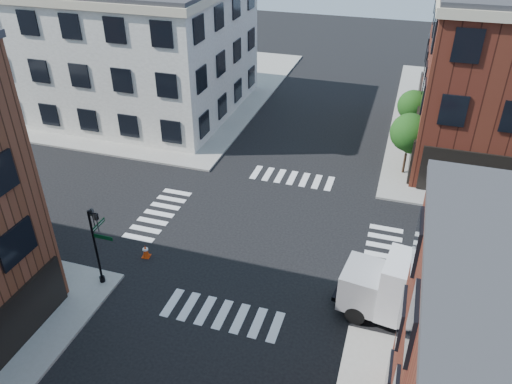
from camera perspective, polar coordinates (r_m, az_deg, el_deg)
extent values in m
plane|color=black|center=(30.15, 0.91, -4.75)|extent=(120.00, 120.00, 0.00)
cube|color=gray|center=(55.27, -14.12, 11.91)|extent=(30.00, 30.00, 0.15)
cube|color=#BCB8AC|center=(48.63, -15.87, 15.76)|extent=(22.00, 16.00, 11.00)
cylinder|color=black|center=(37.37, 16.58, 3.18)|extent=(0.18, 0.18, 1.47)
cylinder|color=black|center=(37.04, 16.76, 4.18)|extent=(0.12, 0.12, 1.47)
sphere|color=#133E10|center=(36.33, 17.16, 6.52)|extent=(2.69, 2.69, 2.69)
sphere|color=#133E10|center=(36.47, 17.41, 5.62)|extent=(1.85, 1.85, 1.85)
cylinder|color=black|center=(42.82, 17.04, 6.72)|extent=(0.18, 0.18, 1.33)
cylinder|color=black|center=(42.56, 17.18, 7.53)|extent=(0.12, 0.12, 1.33)
sphere|color=#133E10|center=(42.00, 17.51, 9.42)|extent=(2.43, 2.43, 2.43)
sphere|color=#133E10|center=(42.09, 17.73, 8.70)|extent=(1.67, 1.67, 1.67)
cylinder|color=black|center=(26.48, -17.83, -6.20)|extent=(0.12, 0.12, 4.60)
cylinder|color=black|center=(27.71, -17.15, -9.48)|extent=(0.28, 0.28, 0.30)
cube|color=#053819|center=(25.71, -17.11, -4.96)|extent=(1.10, 0.03, 0.22)
cube|color=#053819|center=(26.20, -17.57, -3.61)|extent=(0.03, 1.10, 0.22)
imported|color=black|center=(25.45, -17.63, -3.39)|extent=(0.22, 0.18, 1.10)
imported|color=black|center=(25.85, -18.17, -2.90)|extent=(0.18, 0.22, 1.10)
cube|color=silver|center=(24.39, 20.81, -11.46)|extent=(5.88, 3.12, 3.00)
cube|color=maroon|center=(23.47, 20.44, -13.38)|extent=(2.12, 0.31, 0.68)
cube|color=maroon|center=(25.34, 21.15, -9.68)|extent=(2.12, 0.31, 0.68)
cube|color=#ABABAD|center=(24.90, 12.15, -10.38)|extent=(2.22, 2.55, 1.94)
cube|color=black|center=(24.81, 10.16, -9.26)|extent=(0.33, 1.84, 0.87)
cube|color=black|center=(25.42, 17.51, -13.44)|extent=(7.81, 1.95, 0.24)
cylinder|color=black|center=(24.86, 11.28, -13.58)|extent=(1.00, 0.46, 0.97)
cylinder|color=black|center=(26.33, 12.46, -10.65)|extent=(1.00, 0.46, 0.97)
cylinder|color=black|center=(24.69, 19.37, -15.52)|extent=(1.00, 0.46, 0.97)
cylinder|color=black|center=(26.17, 20.01, -12.44)|extent=(1.00, 0.46, 0.97)
cylinder|color=black|center=(24.85, 24.83, -16.65)|extent=(1.00, 0.46, 0.97)
cylinder|color=black|center=(26.33, 25.09, -13.52)|extent=(1.00, 0.46, 0.97)
cube|color=red|center=(29.06, -12.42, -7.18)|extent=(0.48, 0.48, 0.05)
cone|color=red|center=(28.83, -12.51, -6.59)|extent=(0.45, 0.45, 0.80)
cylinder|color=white|center=(28.76, -12.53, -6.42)|extent=(0.31, 0.31, 0.09)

